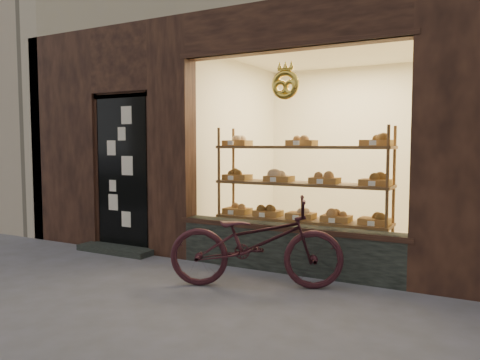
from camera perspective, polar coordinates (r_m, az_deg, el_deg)
The scene contains 3 objects.
ground at distance 4.10m, azimuth -12.50°, elevation -17.02°, with size 90.00×90.00×0.00m, color #515151.
display_shelf at distance 5.84m, azimuth 7.46°, elevation -2.07°, with size 2.20×0.45×1.70m.
bicycle at distance 4.90m, azimuth 1.94°, elevation -7.58°, with size 0.63×1.80×0.95m, color #32141B.
Camera 1 is at (2.51, -2.87, 1.49)m, focal length 35.00 mm.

